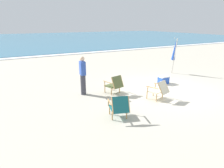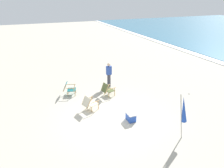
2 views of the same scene
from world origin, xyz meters
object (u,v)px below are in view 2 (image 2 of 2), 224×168
person_near_chairs (109,75)px  cooler_box (131,117)px  beach_chair_far_center (69,88)px  beach_chair_front_right (90,103)px  beach_chair_back_left (107,89)px  umbrella_furled_blue (184,110)px

person_near_chairs → cooler_box: person_near_chairs is taller
beach_chair_far_center → beach_chair_front_right: bearing=16.6°
beach_chair_back_left → cooler_box: size_ratio=1.66×
umbrella_furled_blue → person_near_chairs: (-6.00, -0.82, -0.54)m
umbrella_furled_blue → person_near_chairs: bearing=-172.2°
beach_chair_front_right → cooler_box: bearing=42.4°
person_near_chairs → cooler_box: (4.06, -0.48, -0.64)m
beach_chair_back_left → beach_chair_far_center: (-1.03, -2.10, -0.00)m
cooler_box → person_near_chairs: bearing=173.3°
umbrella_furled_blue → beach_chair_far_center: bearing=-149.0°
person_near_chairs → beach_chair_front_right: bearing=-40.3°
beach_chair_far_center → cooler_box: bearing=29.5°
beach_chair_back_left → umbrella_furled_blue: size_ratio=0.38×
person_near_chairs → cooler_box: bearing=-6.7°
beach_chair_front_right → cooler_box: (1.69, 1.54, -0.22)m
person_near_chairs → beach_chair_far_center: bearing=-86.4°
beach_chair_front_right → cooler_box: size_ratio=1.81×
cooler_box → beach_chair_front_right: bearing=-137.6°
beach_chair_far_center → cooler_box: beach_chair_far_center is taller
umbrella_furled_blue → beach_chair_back_left: bearing=-163.8°
umbrella_furled_blue → cooler_box: 2.62m
beach_chair_far_center → person_near_chairs: 2.71m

